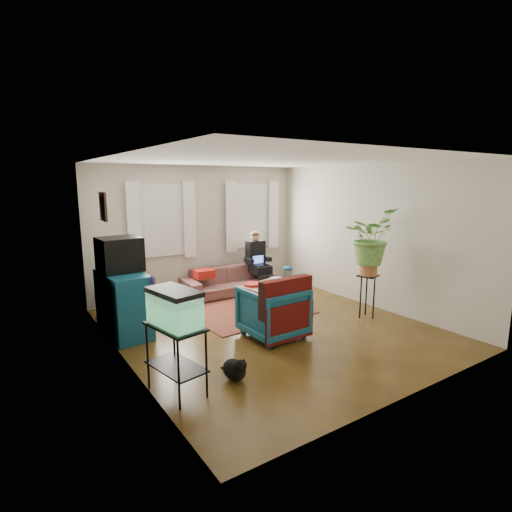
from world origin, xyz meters
TOP-DOWN VIEW (x-y plane):
  - floor at (0.00, 0.00)m, footprint 4.50×5.00m
  - ceiling at (0.00, 0.00)m, footprint 4.50×5.00m
  - wall_back at (0.00, 2.50)m, footprint 4.50×0.01m
  - wall_front at (0.00, -2.50)m, footprint 4.50×0.01m
  - wall_left at (-2.25, 0.00)m, footprint 0.01×5.00m
  - wall_right at (2.25, 0.00)m, footprint 0.01×5.00m
  - window_left at (-0.80, 2.48)m, footprint 1.08×0.04m
  - window_right at (1.25, 2.48)m, footprint 1.08×0.04m
  - curtains_left at (-0.80, 2.40)m, footprint 1.36×0.06m
  - curtains_right at (1.25, 2.40)m, footprint 1.36×0.06m
  - picture_frame at (-2.21, 0.85)m, footprint 0.04×0.32m
  - area_rug at (0.13, 0.87)m, footprint 2.05×1.66m
  - sofa at (0.42, 2.05)m, footprint 1.95×0.86m
  - seated_person at (1.11, 2.01)m, footprint 0.51×0.61m
  - side_table at (-1.65, 1.95)m, footprint 0.62×0.62m
  - table_lamp at (-1.65, 1.95)m, footprint 0.46×0.46m
  - dresser at (-1.99, 1.01)m, footprint 0.60×1.10m
  - crt_tv at (-1.98, 1.12)m, footprint 0.62×0.57m
  - aquarium_stand at (-2.00, -1.05)m, footprint 0.51×0.76m
  - aquarium at (-2.00, -1.05)m, footprint 0.46×0.69m
  - black_cat at (-1.33, -1.15)m, footprint 0.24×0.37m
  - armchair at (-0.16, -0.30)m, footprint 0.84×0.79m
  - serape_throw at (-0.16, -0.62)m, footprint 0.86×0.21m
  - coffee_table at (0.62, 0.90)m, footprint 1.14×0.77m
  - cup_a at (0.40, 0.76)m, footprint 0.14×0.14m
  - cup_b at (0.70, 0.74)m, footprint 0.11×0.11m
  - bowl at (0.88, 1.05)m, footprint 0.24×0.24m
  - snack_tray at (0.31, 0.99)m, footprint 0.38×0.38m
  - birdcage at (1.00, 0.83)m, footprint 0.20×0.20m
  - plant_stand at (1.67, -0.50)m, footprint 0.39×0.39m
  - potted_plant at (1.67, -0.50)m, footprint 1.01×0.93m

SIDE VIEW (x-z plane):
  - floor at x=0.00m, z-range -0.01..0.01m
  - area_rug at x=0.13m, z-range 0.00..0.01m
  - black_cat at x=-1.33m, z-range 0.00..0.31m
  - coffee_table at x=0.62m, z-range 0.00..0.44m
  - side_table at x=-1.65m, z-range 0.00..0.71m
  - plant_stand at x=1.67m, z-range 0.00..0.74m
  - sofa at x=0.42m, z-range 0.00..0.75m
  - aquarium_stand at x=-2.00m, z-range 0.00..0.78m
  - armchair at x=-0.16m, z-range 0.00..0.85m
  - snack_tray at x=0.31m, z-range 0.44..0.47m
  - bowl at x=0.88m, z-range 0.44..0.49m
  - cup_b at x=0.70m, z-range 0.44..0.53m
  - dresser at x=-1.99m, z-range 0.00..0.96m
  - cup_a at x=0.40m, z-range 0.44..0.53m
  - seated_person at x=1.11m, z-range 0.00..1.14m
  - birdcage at x=1.00m, z-range 0.44..0.74m
  - serape_throw at x=-0.16m, z-range 0.25..0.95m
  - aquarium at x=-2.00m, z-range 0.78..1.19m
  - table_lamp at x=-1.65m, z-range 0.69..1.34m
  - crt_tv at x=-1.98m, z-range 0.96..1.47m
  - potted_plant at x=1.67m, z-range 0.78..1.72m
  - wall_back at x=0.00m, z-range 0.00..2.60m
  - wall_front at x=0.00m, z-range 0.00..2.60m
  - wall_left at x=-2.25m, z-range 0.00..2.60m
  - wall_right at x=2.25m, z-range 0.00..2.60m
  - curtains_left at x=-0.80m, z-range 0.80..2.30m
  - curtains_right at x=1.25m, z-range 0.80..2.30m
  - window_left at x=-0.80m, z-range 0.86..2.24m
  - window_right at x=1.25m, z-range 0.86..2.24m
  - picture_frame at x=-2.21m, z-range 1.75..2.15m
  - ceiling at x=0.00m, z-range 2.60..2.60m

